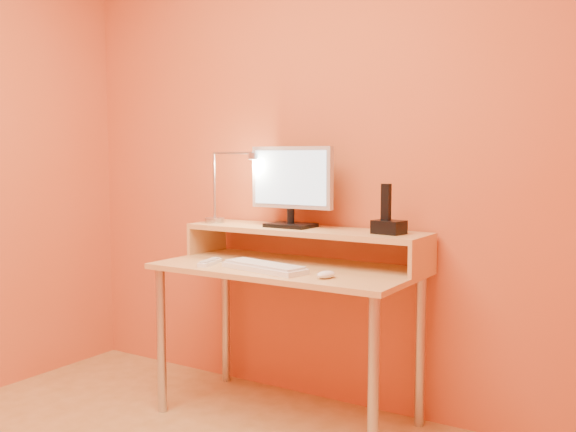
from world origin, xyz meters
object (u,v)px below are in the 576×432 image
Objects in this scene: monitor_panel at (292,177)px; lamp_base at (215,220)px; keyboard at (264,268)px; phone_dock at (389,227)px; mouse at (326,275)px; remote_control at (210,263)px.

monitor_panel is 0.50m from lamp_base.
lamp_base is at bearing -174.96° from monitor_panel.
lamp_base reaches higher than keyboard.
monitor_panel reaches higher than lamp_base.
monitor_panel is 4.34× the size of lamp_base.
phone_dock is at bearing 44.15° from keyboard.
monitor_panel is 4.65× the size of mouse.
monitor_panel is 0.50m from keyboard.
monitor_panel is 3.34× the size of phone_dock.
mouse is (0.32, -0.02, 0.00)m from keyboard.
phone_dock is at bearing 83.65° from mouse.
mouse reaches higher than keyboard.
phone_dock is at bearing -1.28° from monitor_panel.
mouse is 0.62m from remote_control.
phone_dock is 1.39× the size of mouse.
phone_dock is at bearing 9.42° from remote_control.
phone_dock reaches higher than mouse.
lamp_base is 0.88m from mouse.
phone_dock is (0.51, -0.01, -0.21)m from monitor_panel.
lamp_base is 0.24× the size of keyboard.
phone_dock reaches higher than lamp_base.
keyboard is (0.49, -0.27, -0.16)m from lamp_base.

